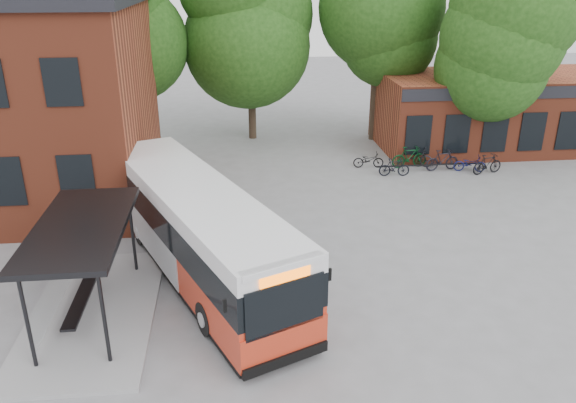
{
  "coord_description": "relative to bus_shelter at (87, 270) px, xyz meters",
  "views": [
    {
      "loc": [
        -0.38,
        -15.3,
        9.22
      ],
      "look_at": [
        1.5,
        2.08,
        2.0
      ],
      "focal_mm": 35.0,
      "sensor_mm": 36.0,
      "label": 1
    }
  ],
  "objects": [
    {
      "name": "bicycle_4",
      "position": [
        13.38,
        11.96,
        -0.97
      ],
      "size": [
        1.94,
        1.35,
        0.97
      ],
      "primitive_type": "imported",
      "rotation": [
        0.0,
        0.0,
        1.14
      ],
      "color": "#222128",
      "rests_on": "ground"
    },
    {
      "name": "tree_1",
      "position": [
        5.5,
        18.0,
        3.75
      ],
      "size": [
        7.92,
        7.92,
        10.4
      ],
      "primitive_type": null,
      "color": "#1A3E10",
      "rests_on": "ground"
    },
    {
      "name": "tree_3",
      "position": [
        17.5,
        13.0,
        3.19
      ],
      "size": [
        7.04,
        7.04,
        9.28
      ],
      "primitive_type": null,
      "color": "#1A3E10",
      "rests_on": "ground"
    },
    {
      "name": "shop_row",
      "position": [
        19.5,
        15.0,
        0.55
      ],
      "size": [
        14.0,
        6.2,
        4.0
      ],
      "primitive_type": null,
      "color": "brown",
      "rests_on": "ground"
    },
    {
      "name": "bike_rail",
      "position": [
        13.78,
        11.0,
        -1.26
      ],
      "size": [
        5.2,
        0.1,
        0.38
      ],
      "primitive_type": null,
      "color": "black",
      "rests_on": "ground"
    },
    {
      "name": "bicycle_6",
      "position": [
        15.84,
        10.83,
        -1.04
      ],
      "size": [
        1.62,
        0.87,
        0.81
      ],
      "primitive_type": "imported",
      "rotation": [
        0.0,
        0.0,
        1.34
      ],
      "color": "#111853",
      "rests_on": "ground"
    },
    {
      "name": "city_bus",
      "position": [
        2.94,
        2.24,
        0.05
      ],
      "size": [
        7.0,
        11.8,
        2.99
      ],
      "primitive_type": null,
      "rotation": [
        0.0,
        0.0,
        0.41
      ],
      "color": "red",
      "rests_on": "ground"
    },
    {
      "name": "bus_shelter",
      "position": [
        0.0,
        0.0,
        0.0
      ],
      "size": [
        3.6,
        7.0,
        2.9
      ],
      "primitive_type": null,
      "color": "black",
      "rests_on": "ground"
    },
    {
      "name": "tree_2",
      "position": [
        12.5,
        17.0,
        4.05
      ],
      "size": [
        7.92,
        7.92,
        11.0
      ],
      "primitive_type": null,
      "color": "#1A3E10",
      "rests_on": "ground"
    },
    {
      "name": "ground",
      "position": [
        4.5,
        1.0,
        -1.45
      ],
      "size": [
        100.0,
        100.0,
        0.0
      ],
      "primitive_type": "plane",
      "color": "slate"
    },
    {
      "name": "bicycle_1",
      "position": [
        11.95,
        10.56,
        -1.0
      ],
      "size": [
        1.51,
        0.54,
        0.89
      ],
      "primitive_type": "imported",
      "rotation": [
        0.0,
        0.0,
        1.49
      ],
      "color": "black",
      "rests_on": "ground"
    },
    {
      "name": "bicycle_3",
      "position": [
        13.05,
        11.72,
        -0.9
      ],
      "size": [
        1.89,
        0.73,
        1.11
      ],
      "primitive_type": "imported",
      "rotation": [
        0.0,
        0.0,
        1.69
      ],
      "color": "#0A3618",
      "rests_on": "ground"
    },
    {
      "name": "bicycle_0",
      "position": [
        11.02,
        11.93,
        -1.05
      ],
      "size": [
        1.57,
        0.7,
        0.8
      ],
      "primitive_type": "imported",
      "rotation": [
        0.0,
        0.0,
        1.46
      ],
      "color": "black",
      "rests_on": "ground"
    },
    {
      "name": "tree_0",
      "position": [
        -1.5,
        17.0,
        4.05
      ],
      "size": [
        7.92,
        7.92,
        11.0
      ],
      "primitive_type": null,
      "color": "#1A3E10",
      "rests_on": "ground"
    },
    {
      "name": "bicycle_7",
      "position": [
        16.54,
        10.4,
        -0.95
      ],
      "size": [
        1.72,
        0.88,
        1.0
      ],
      "primitive_type": "imported",
      "rotation": [
        0.0,
        0.0,
        1.83
      ],
      "color": "black",
      "rests_on": "ground"
    },
    {
      "name": "bicycle_5",
      "position": [
        14.55,
        11.14,
        -0.92
      ],
      "size": [
        1.82,
        0.79,
        1.06
      ],
      "primitive_type": "imported",
      "rotation": [
        0.0,
        0.0,
        1.74
      ],
      "color": "black",
      "rests_on": "ground"
    }
  ]
}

